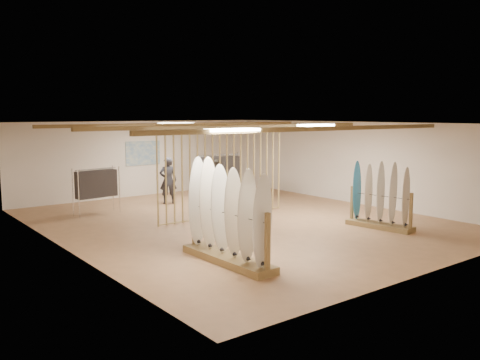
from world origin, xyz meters
TOP-DOWN VIEW (x-y plane):
  - floor at (0.00, 0.00)m, footprint 12.00×12.00m
  - ceiling at (0.00, 0.00)m, footprint 12.00×12.00m
  - wall_back at (0.00, 6.00)m, footprint 12.00×0.00m
  - wall_front at (0.00, -6.00)m, footprint 12.00×0.00m
  - wall_left at (-5.00, 0.00)m, footprint 0.00×12.00m
  - wall_right at (5.00, 0.00)m, footprint 0.00×12.00m
  - ceiling_slats at (0.00, 0.00)m, footprint 9.50×6.12m
  - light_panels at (0.00, 0.00)m, footprint 1.20×0.35m
  - bamboo_partition at (0.00, 0.80)m, footprint 4.45×0.05m
  - poster at (0.00, 5.98)m, footprint 1.40×0.03m
  - rack_left at (-2.68, -3.06)m, footprint 0.62×2.58m
  - rack_right at (2.48, -2.97)m, footprint 0.74×1.90m
  - clothing_rack_a at (-2.84, 3.50)m, footprint 1.35×0.48m
  - clothing_rack_b at (1.79, 3.56)m, footprint 1.48×0.84m
  - shopper_a at (-0.16, 3.83)m, footprint 0.79×0.69m
  - shopper_b at (1.35, 2.94)m, footprint 1.01×0.92m

SIDE VIEW (x-z plane):
  - floor at x=0.00m, z-range 0.00..0.00m
  - rack_right at x=2.48m, z-range -0.28..1.48m
  - rack_left at x=-2.68m, z-range -0.33..1.74m
  - shopper_b at x=1.35m, z-range 0.00..1.71m
  - shopper_a at x=-0.16m, z-range 0.00..1.82m
  - clothing_rack_a at x=-2.84m, z-range 0.22..1.67m
  - clothing_rack_b at x=1.79m, z-range 0.25..1.91m
  - bamboo_partition at x=0.00m, z-range 0.01..2.79m
  - wall_back at x=0.00m, z-range -4.60..7.40m
  - wall_front at x=0.00m, z-range -4.60..7.40m
  - wall_left at x=-5.00m, z-range -4.60..7.40m
  - wall_right at x=5.00m, z-range -4.60..7.40m
  - poster at x=0.00m, z-range 1.15..2.05m
  - ceiling_slats at x=0.00m, z-range 2.67..2.77m
  - light_panels at x=0.00m, z-range 2.71..2.77m
  - ceiling at x=0.00m, z-range 2.80..2.80m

